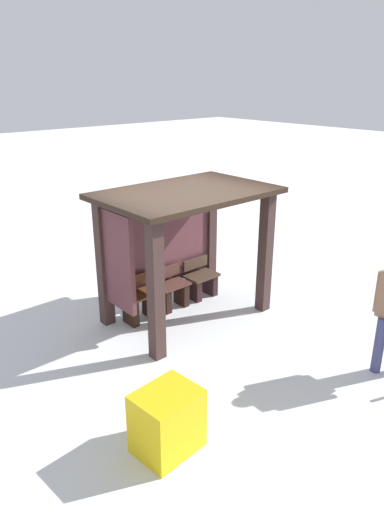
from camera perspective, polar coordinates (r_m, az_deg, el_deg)
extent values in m
plane|color=silver|center=(8.38, -0.58, -7.15)|extent=(60.00, 60.00, 0.00)
cube|color=#3C2826|center=(6.75, -4.39, -4.32)|extent=(0.19, 0.19, 2.15)
cube|color=#3C2826|center=(8.27, 8.84, 0.35)|extent=(0.19, 0.19, 2.15)
cube|color=#3C2826|center=(7.83, -10.59, -0.96)|extent=(0.19, 0.19, 2.15)
cube|color=#3C2826|center=(9.17, 2.17, 2.68)|extent=(0.19, 0.19, 2.15)
cube|color=black|center=(7.60, -0.64, 7.60)|extent=(2.82, 1.84, 0.09)
cube|color=brown|center=(8.39, -3.73, 2.14)|extent=(2.18, 0.08, 1.58)
cube|color=#3C2826|center=(8.68, -3.52, -3.21)|extent=(2.18, 0.06, 0.08)
cube|color=brown|center=(7.40, -8.85, -0.69)|extent=(0.08, 0.77, 1.58)
cube|color=#542C16|center=(8.07, -6.29, -4.66)|extent=(0.61, 0.40, 0.04)
cube|color=#542C16|center=(8.12, -7.07, -2.98)|extent=(0.58, 0.04, 0.20)
cube|color=black|center=(8.28, -5.06, -5.82)|extent=(0.12, 0.34, 0.46)
cube|color=black|center=(8.08, -7.41, -6.66)|extent=(0.12, 0.34, 0.46)
cube|color=#502E27|center=(8.46, -2.36, -3.50)|extent=(0.61, 0.38, 0.04)
cube|color=#502E27|center=(8.50, -3.10, -1.93)|extent=(0.58, 0.04, 0.20)
cube|color=black|center=(8.68, -1.29, -4.54)|extent=(0.12, 0.32, 0.43)
cube|color=black|center=(8.45, -3.42, -5.31)|extent=(0.12, 0.32, 0.43)
cube|color=#453125|center=(8.89, 1.19, -2.40)|extent=(0.61, 0.41, 0.04)
cube|color=#453125|center=(8.94, 0.41, -0.86)|extent=(0.58, 0.04, 0.20)
cube|color=black|center=(9.11, 2.13, -3.35)|extent=(0.12, 0.34, 0.40)
cube|color=black|center=(8.86, 0.20, -4.07)|extent=(0.12, 0.34, 0.40)
cylinder|color=#3E4171|center=(7.21, 21.63, -9.97)|extent=(0.14, 0.14, 0.85)
cylinder|color=#906951|center=(7.05, 21.59, -4.03)|extent=(0.09, 0.09, 0.60)
cube|color=yellow|center=(5.54, -3.02, -19.28)|extent=(0.74, 0.62, 0.75)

